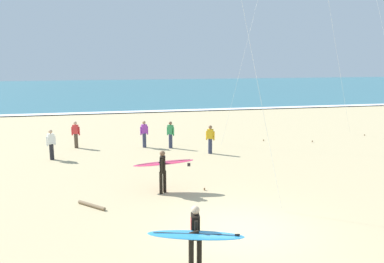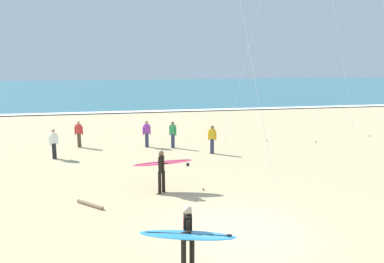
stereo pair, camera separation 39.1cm
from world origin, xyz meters
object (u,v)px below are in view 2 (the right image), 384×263
at_px(bystander_green_top, 173,134).
at_px(driftwood_log, 90,204).
at_px(surfer_lead, 162,166).
at_px(bystander_white_top, 54,144).
at_px(surfer_trailing, 188,235).
at_px(bystander_red_top, 79,134).
at_px(bystander_purple_top, 147,134).
at_px(bystander_yellow_top, 212,139).

xyz_separation_m(bystander_green_top, driftwood_log, (-4.25, -8.50, -0.75)).
bearing_deg(surfer_lead, bystander_white_top, 129.00).
bearing_deg(bystander_green_top, surfer_lead, -101.56).
xyz_separation_m(surfer_trailing, bystander_red_top, (-3.82, 14.81, -0.23)).
relative_size(surfer_lead, bystander_purple_top, 1.56).
distance_m(bystander_purple_top, bystander_white_top, 5.32).
relative_size(bystander_green_top, bystander_purple_top, 1.00).
bearing_deg(bystander_white_top, bystander_red_top, 67.54).
bearing_deg(surfer_trailing, bystander_purple_top, 89.49).
bearing_deg(bystander_white_top, bystander_purple_top, 19.96).
bearing_deg(bystander_green_top, bystander_purple_top, 160.50).
relative_size(surfer_trailing, driftwood_log, 1.82).
xyz_separation_m(bystander_yellow_top, bystander_white_top, (-8.42, 0.49, 0.00)).
height_order(surfer_trailing, bystander_red_top, surfer_trailing).
bearing_deg(bystander_red_top, surfer_lead, -65.68).
height_order(surfer_trailing, bystander_green_top, surfer_trailing).
xyz_separation_m(bystander_red_top, driftwood_log, (1.19, -9.75, -0.75)).
xyz_separation_m(bystander_red_top, bystander_green_top, (5.44, -1.25, 0.00)).
height_order(bystander_green_top, bystander_purple_top, same).
bearing_deg(bystander_yellow_top, bystander_white_top, 176.64).
height_order(surfer_trailing, driftwood_log, surfer_trailing).
bearing_deg(bystander_yellow_top, bystander_purple_top, 145.97).
distance_m(bystander_white_top, driftwood_log, 7.59).
distance_m(bystander_red_top, bystander_white_top, 2.75).
relative_size(bystander_red_top, driftwood_log, 1.23).
distance_m(surfer_trailing, bystander_red_top, 15.30).
bearing_deg(surfer_trailing, surfer_lead, 89.11).
bearing_deg(driftwood_log, surfer_lead, 21.62).
bearing_deg(surfer_lead, bystander_yellow_top, 58.53).
bearing_deg(surfer_lead, bystander_red_top, 114.32).
xyz_separation_m(bystander_red_top, bystander_purple_top, (3.95, -0.72, 0.00)).
relative_size(surfer_trailing, bystander_green_top, 1.48).
distance_m(bystander_red_top, bystander_purple_top, 4.01).
height_order(bystander_green_top, bystander_yellow_top, same).
bearing_deg(driftwood_log, bystander_green_top, 63.47).
relative_size(surfer_lead, bystander_green_top, 1.56).
height_order(bystander_red_top, bystander_purple_top, same).
bearing_deg(bystander_purple_top, bystander_yellow_top, -34.03).
distance_m(surfer_lead, bystander_green_top, 7.58).
bearing_deg(driftwood_log, bystander_white_top, 107.25).
bearing_deg(surfer_lead, bystander_purple_top, 89.78).
distance_m(surfer_trailing, bystander_green_top, 13.66).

